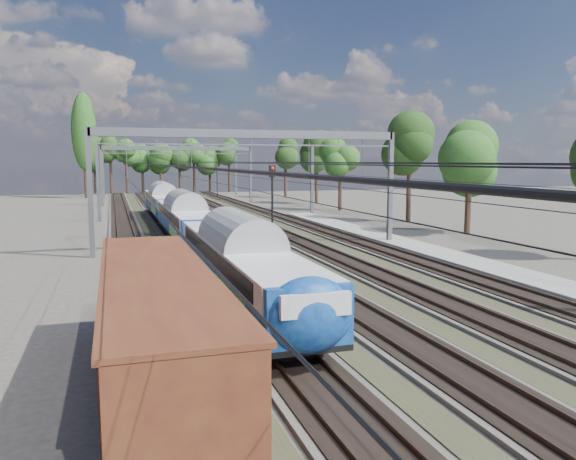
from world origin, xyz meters
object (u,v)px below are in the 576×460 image
object	(u,v)px
worker	(178,193)
signal_near	(272,200)
emu_train	(186,214)
freight_boxcar	(157,324)
signal_far	(217,177)

from	to	relation	value
worker	signal_near	xyz separation A→B (m)	(-1.28, -69.20, 3.26)
emu_train	signal_near	xyz separation A→B (m)	(4.85, -8.39, 1.57)
emu_train	freight_boxcar	world-z (taller)	emu_train
worker	signal_far	world-z (taller)	signal_far
emu_train	signal_far	world-z (taller)	signal_far
worker	signal_near	size ratio (longest dim) A/B	0.25
freight_boxcar	signal_far	bearing A→B (deg)	78.66
signal_near	emu_train	bearing A→B (deg)	115.23
freight_boxcar	signal_far	xyz separation A→B (m)	(17.63, 87.90, 1.61)
emu_train	signal_near	bearing A→B (deg)	-59.94
freight_boxcar	signal_far	world-z (taller)	signal_far
worker	signal_near	bearing A→B (deg)	163.60
freight_boxcar	signal_near	world-z (taller)	signal_near
emu_train	freight_boxcar	distance (m)	29.92
emu_train	signal_near	distance (m)	9.82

